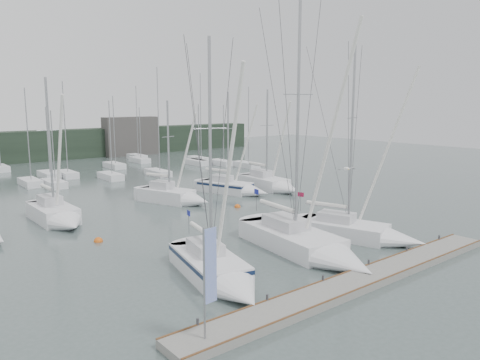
{
  "coord_description": "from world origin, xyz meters",
  "views": [
    {
      "loc": [
        -20.28,
        -19.73,
        9.85
      ],
      "look_at": [
        -0.41,
        5.0,
        4.49
      ],
      "focal_mm": 35.0,
      "sensor_mm": 36.0,
      "label": 1
    }
  ],
  "objects_px": {
    "sailboat_mid_b": "(59,217)",
    "sailboat_mid_e": "(274,185)",
    "sailboat_near_right": "(368,234)",
    "sailboat_mid_d": "(237,188)",
    "sailboat_near_left": "(220,274)",
    "dock_banner": "(208,272)",
    "buoy_c": "(98,242)",
    "buoy_b": "(237,207)",
    "sailboat_mid_c": "(178,197)",
    "sailboat_near_center": "(314,248)"
  },
  "relations": [
    {
      "from": "buoy_b",
      "to": "dock_banner",
      "type": "xyz_separation_m",
      "value": [
        -16.62,
        -19.07,
        3.14
      ]
    },
    {
      "from": "sailboat_near_left",
      "to": "sailboat_near_right",
      "type": "height_order",
      "value": "sailboat_near_right"
    },
    {
      "from": "sailboat_mid_d",
      "to": "sailboat_mid_e",
      "type": "xyz_separation_m",
      "value": [
        4.41,
        -1.09,
        0.03
      ]
    },
    {
      "from": "sailboat_mid_b",
      "to": "sailboat_mid_d",
      "type": "distance_m",
      "value": 19.08
    },
    {
      "from": "sailboat_near_center",
      "to": "sailboat_mid_c",
      "type": "height_order",
      "value": "sailboat_near_center"
    },
    {
      "from": "sailboat_near_left",
      "to": "sailboat_near_right",
      "type": "relative_size",
      "value": 0.96
    },
    {
      "from": "sailboat_mid_b",
      "to": "dock_banner",
      "type": "relative_size",
      "value": 2.71
    },
    {
      "from": "sailboat_mid_b",
      "to": "sailboat_mid_e",
      "type": "distance_m",
      "value": 23.46
    },
    {
      "from": "sailboat_mid_c",
      "to": "dock_banner",
      "type": "height_order",
      "value": "sailboat_mid_c"
    },
    {
      "from": "sailboat_near_right",
      "to": "buoy_c",
      "type": "distance_m",
      "value": 19.22
    },
    {
      "from": "buoy_c",
      "to": "sailboat_mid_c",
      "type": "bearing_deg",
      "value": 33.6
    },
    {
      "from": "sailboat_near_right",
      "to": "buoy_b",
      "type": "distance_m",
      "value": 14.3
    },
    {
      "from": "buoy_b",
      "to": "dock_banner",
      "type": "height_order",
      "value": "dock_banner"
    },
    {
      "from": "sailboat_mid_e",
      "to": "sailboat_mid_c",
      "type": "bearing_deg",
      "value": 178.3
    },
    {
      "from": "sailboat_near_left",
      "to": "buoy_c",
      "type": "relative_size",
      "value": 22.01
    },
    {
      "from": "sailboat_near_center",
      "to": "sailboat_mid_d",
      "type": "xyz_separation_m",
      "value": [
        9.03,
        19.42,
        -0.01
      ]
    },
    {
      "from": "sailboat_mid_b",
      "to": "buoy_b",
      "type": "distance_m",
      "value": 15.69
    },
    {
      "from": "sailboat_mid_c",
      "to": "sailboat_near_left",
      "type": "bearing_deg",
      "value": -135.91
    },
    {
      "from": "buoy_b",
      "to": "sailboat_near_center",
      "type": "bearing_deg",
      "value": -109.62
    },
    {
      "from": "sailboat_near_right",
      "to": "sailboat_mid_d",
      "type": "distance_m",
      "value": 19.68
    },
    {
      "from": "sailboat_near_right",
      "to": "dock_banner",
      "type": "height_order",
      "value": "sailboat_near_right"
    },
    {
      "from": "buoy_b",
      "to": "sailboat_near_left",
      "type": "bearing_deg",
      "value": -131.32
    },
    {
      "from": "sailboat_near_center",
      "to": "sailboat_near_right",
      "type": "xyz_separation_m",
      "value": [
        5.66,
        0.03,
        -0.06
      ]
    },
    {
      "from": "buoy_c",
      "to": "buoy_b",
      "type": "bearing_deg",
      "value": 9.28
    },
    {
      "from": "sailboat_near_right",
      "to": "sailboat_mid_c",
      "type": "relative_size",
      "value": 1.38
    },
    {
      "from": "buoy_b",
      "to": "dock_banner",
      "type": "bearing_deg",
      "value": -131.07
    },
    {
      "from": "sailboat_mid_b",
      "to": "sailboat_mid_e",
      "type": "relative_size",
      "value": 1.05
    },
    {
      "from": "buoy_b",
      "to": "buoy_c",
      "type": "relative_size",
      "value": 0.92
    },
    {
      "from": "sailboat_mid_b",
      "to": "sailboat_near_right",
      "type": "bearing_deg",
      "value": -50.17
    },
    {
      "from": "dock_banner",
      "to": "sailboat_near_right",
      "type": "bearing_deg",
      "value": 8.39
    },
    {
      "from": "sailboat_near_center",
      "to": "sailboat_mid_c",
      "type": "bearing_deg",
      "value": 92.27
    },
    {
      "from": "sailboat_near_center",
      "to": "buoy_b",
      "type": "bearing_deg",
      "value": 77.57
    },
    {
      "from": "sailboat_mid_e",
      "to": "buoy_b",
      "type": "bearing_deg",
      "value": -151.28
    },
    {
      "from": "sailboat_mid_b",
      "to": "sailboat_near_center",
      "type": "bearing_deg",
      "value": -62.06
    },
    {
      "from": "sailboat_mid_b",
      "to": "buoy_b",
      "type": "bearing_deg",
      "value": -15.88
    },
    {
      "from": "sailboat_near_center",
      "to": "sailboat_mid_b",
      "type": "height_order",
      "value": "sailboat_near_center"
    },
    {
      "from": "buoy_b",
      "to": "buoy_c",
      "type": "distance_m",
      "value": 14.71
    },
    {
      "from": "sailboat_near_right",
      "to": "sailboat_near_center",
      "type": "bearing_deg",
      "value": 161.51
    },
    {
      "from": "sailboat_near_left",
      "to": "sailboat_mid_e",
      "type": "relative_size",
      "value": 1.18
    },
    {
      "from": "sailboat_near_left",
      "to": "sailboat_mid_c",
      "type": "height_order",
      "value": "sailboat_near_left"
    },
    {
      "from": "sailboat_near_center",
      "to": "sailboat_mid_c",
      "type": "xyz_separation_m",
      "value": [
        1.66,
        19.3,
        0.0
      ]
    },
    {
      "from": "sailboat_mid_d",
      "to": "buoy_b",
      "type": "bearing_deg",
      "value": -145.78
    },
    {
      "from": "sailboat_near_center",
      "to": "sailboat_near_right",
      "type": "distance_m",
      "value": 5.66
    },
    {
      "from": "buoy_b",
      "to": "buoy_c",
      "type": "height_order",
      "value": "buoy_c"
    },
    {
      "from": "sailboat_near_center",
      "to": "sailboat_mid_b",
      "type": "relative_size",
      "value": 1.39
    },
    {
      "from": "sailboat_near_left",
      "to": "buoy_b",
      "type": "distance_m",
      "value": 18.77
    },
    {
      "from": "sailboat_mid_c",
      "to": "dock_banner",
      "type": "bearing_deg",
      "value": -139.51
    },
    {
      "from": "sailboat_near_left",
      "to": "buoy_c",
      "type": "height_order",
      "value": "sailboat_near_left"
    },
    {
      "from": "sailboat_near_center",
      "to": "buoy_b",
      "type": "distance_m",
      "value": 15.2
    },
    {
      "from": "buoy_b",
      "to": "dock_banner",
      "type": "relative_size",
      "value": 0.13
    }
  ]
}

